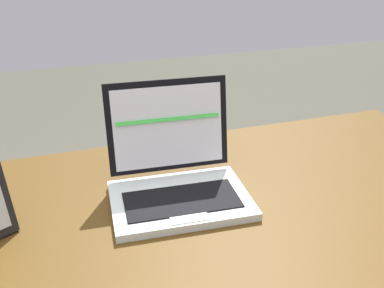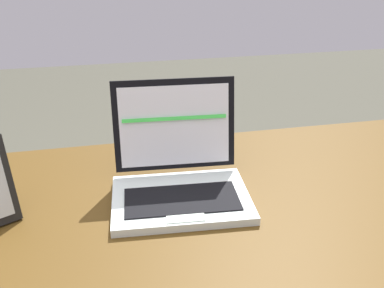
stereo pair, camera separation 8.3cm
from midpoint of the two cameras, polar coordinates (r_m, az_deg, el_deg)
name	(u,v)px [view 2 (the right image)]	position (r m, az deg, el deg)	size (l,w,h in m)	color
desk	(158,263)	(0.92, -1.88, -15.60)	(1.66, 0.77, 0.75)	#4F3512
laptop_front	(179,175)	(0.92, 0.83, -4.23)	(0.30, 0.26, 0.23)	silver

